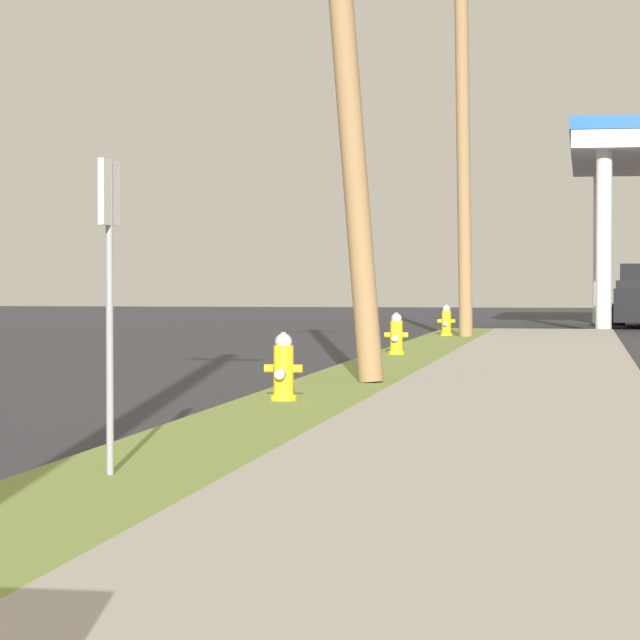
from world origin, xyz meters
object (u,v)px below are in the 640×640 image
at_px(fire_hydrant_third, 396,336).
at_px(utility_pole_background, 463,146).
at_px(street_sign_post, 109,250).
at_px(utility_pole_midground, 345,56).
at_px(fire_hydrant_fourth, 446,322).
at_px(fire_hydrant_second, 283,371).

distance_m(fire_hydrant_third, utility_pole_background, 9.80).
xyz_separation_m(fire_hydrant_third, street_sign_post, (0.11, -16.94, 1.19)).
distance_m(utility_pole_midground, utility_pole_background, 16.28).
bearing_deg(fire_hydrant_fourth, fire_hydrant_second, -90.11).
relative_size(utility_pole_midground, utility_pole_background, 0.94).
bearing_deg(street_sign_post, fire_hydrant_second, 90.73).
height_order(fire_hydrant_fourth, utility_pole_background, utility_pole_background).
xyz_separation_m(fire_hydrant_third, fire_hydrant_fourth, (0.07, 9.38, 0.00)).
bearing_deg(fire_hydrant_third, utility_pole_background, 86.78).
xyz_separation_m(fire_hydrant_third, utility_pole_background, (0.50, 8.87, 4.15)).
distance_m(fire_hydrant_fourth, utility_pole_midground, 17.23).
bearing_deg(utility_pole_midground, fire_hydrant_third, 91.79).
bearing_deg(fire_hydrant_fourth, utility_pole_midground, -89.44).
bearing_deg(fire_hydrant_second, fire_hydrant_third, 90.17).
bearing_deg(utility_pole_midground, street_sign_post, -90.72).
distance_m(fire_hydrant_fourth, street_sign_post, 26.35).
height_order(fire_hydrant_second, utility_pole_midground, utility_pole_midground).
relative_size(fire_hydrant_second, fire_hydrant_third, 1.00).
height_order(fire_hydrant_second, fire_hydrant_fourth, same).
bearing_deg(street_sign_post, utility_pole_background, 89.14).
bearing_deg(fire_hydrant_second, fire_hydrant_fourth, 89.89).
relative_size(fire_hydrant_fourth, utility_pole_midground, 0.09).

